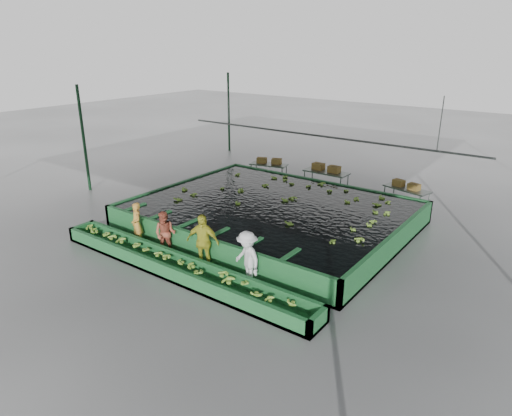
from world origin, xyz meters
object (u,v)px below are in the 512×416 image
Objects in this scene: packing_table_left at (269,172)px; box_stack_left at (269,163)px; box_stack_right at (406,188)px; packing_table_mid at (326,181)px; flotation_tank at (271,214)px; sorting_trough at (177,267)px; worker_a at (137,224)px; worker_c at (203,242)px; worker_d at (247,259)px; worker_b at (165,234)px; packing_table_right at (406,198)px; box_stack_mid at (326,171)px.

box_stack_left is at bearing 117.96° from packing_table_left.
packing_table_mid is at bearing 179.79° from box_stack_right.
sorting_trough is (0.00, -5.10, -0.20)m from flotation_tank.
packing_table_mid is 3.89m from box_stack_right.
worker_a is 9.52m from box_stack_left.
worker_c is (0.35, 0.80, 0.67)m from sorting_trough.
sorting_trough is 10.93m from box_stack_left.
flotation_tank is 5.89× the size of worker_d.
packing_table_mid is at bearing 59.02° from worker_b.
packing_table_mid is 1.10× the size of packing_table_right.
box_stack_mid reaches higher than packing_table_mid.
box_stack_mid is (-0.40, 5.22, 0.53)m from flotation_tank.
packing_table_left is 7.18m from box_stack_right.
sorting_trough is 8.09× the size of box_stack_right.
box_stack_mid reaches higher than packing_table_left.
sorting_trough is 1.65m from worker_b.
flotation_tank is 6.52× the size of worker_b.
worker_b is 0.90× the size of worker_d.
sorting_trough is 2.95m from worker_a.
worker_c is (0.35, -4.30, 0.47)m from flotation_tank.
worker_b is at bearing -95.65° from box_stack_mid.
box_stack_right is at bearing 0.47° from packing_table_left.
box_stack_mid is (-0.05, 0.07, 0.49)m from packing_table_mid.
packing_table_mid is at bearing 93.90° from flotation_tank.
worker_a is 0.82× the size of packing_table_left.
packing_table_left is (-4.00, 9.38, -0.49)m from worker_c.
worker_a is at bearing -84.79° from packing_table_left.
sorting_trough is 6.52× the size of worker_b.
worker_a is 9.76m from packing_table_mid.
worker_c is 9.49m from packing_table_mid.
packing_table_mid is at bearing 74.68° from worker_c.
box_stack_left reaches higher than packing_table_left.
packing_table_right is at bearing 0.08° from packing_table_left.
box_stack_left is (-3.34, 0.02, 0.37)m from packing_table_mid.
worker_d reaches higher than box_stack_right.
packing_table_right is (7.23, 0.01, 0.02)m from packing_table_left.
worker_b is at bearing -76.09° from box_stack_left.
box_stack_right is (4.86, 9.44, 0.13)m from worker_b.
worker_c reaches higher than worker_a.
worker_d is 11.01m from packing_table_left.
sorting_trough is at bearing -88.04° from packing_table_mid.
box_stack_mid is at bearing 94.42° from flotation_tank.
worker_d is 9.85m from box_stack_mid.
worker_b reaches higher than box_stack_right.
box_stack_left is at bearing 117.15° from worker_a.
flotation_tank is 5.27m from box_stack_mid.
worker_b is at bearing -117.27° from box_stack_right.
worker_a is at bearing -122.96° from flotation_tank.
worker_a is 1.44m from worker_b.
packing_table_mid is at bearing 91.96° from sorting_trough.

